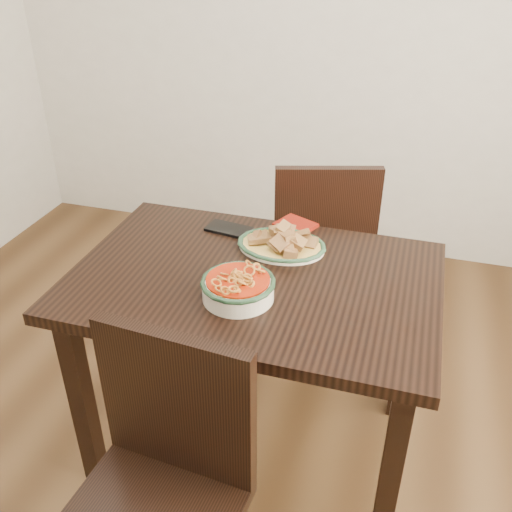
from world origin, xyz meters
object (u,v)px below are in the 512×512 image
(chair_near, at_px, (161,481))
(smartphone, at_px, (229,229))
(dining_table, at_px, (254,303))
(noodle_bowl, at_px, (238,285))
(chair_far, at_px, (321,242))
(fish_plate, at_px, (282,237))

(chair_near, distance_m, smartphone, 0.91)
(dining_table, xyz_separation_m, noodle_bowl, (-0.01, -0.13, 0.15))
(chair_far, bearing_deg, chair_near, 67.03)
(noodle_bowl, bearing_deg, fish_plate, 81.12)
(dining_table, relative_size, chair_far, 1.29)
(dining_table, xyz_separation_m, fish_plate, (0.04, 0.19, 0.15))
(chair_near, xyz_separation_m, smartphone, (-0.11, 0.87, 0.26))
(fish_plate, height_order, smartphone, fish_plate)
(chair_far, relative_size, smartphone, 5.54)
(chair_near, distance_m, fish_plate, 0.86)
(fish_plate, xyz_separation_m, noodle_bowl, (-0.05, -0.32, -0.00))
(fish_plate, xyz_separation_m, smartphone, (-0.21, 0.07, -0.04))
(dining_table, distance_m, chair_far, 0.73)
(dining_table, distance_m, fish_plate, 0.24)
(chair_near, relative_size, fish_plate, 3.03)
(dining_table, height_order, chair_far, chair_far)
(noodle_bowl, bearing_deg, chair_near, -96.07)
(noodle_bowl, height_order, smartphone, noodle_bowl)
(dining_table, relative_size, chair_near, 1.29)
(dining_table, xyz_separation_m, chair_far, (0.09, 0.71, -0.15))
(chair_far, xyz_separation_m, smartphone, (-0.26, -0.45, 0.26))
(chair_near, height_order, noodle_bowl, chair_near)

